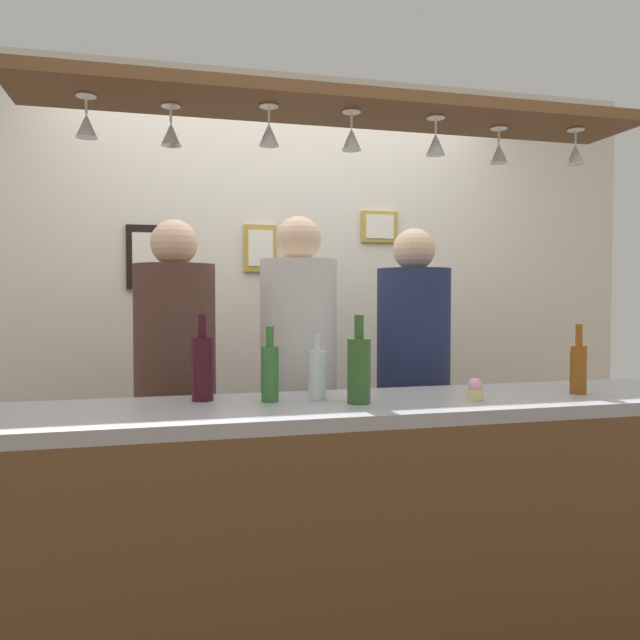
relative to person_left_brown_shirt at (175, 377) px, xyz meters
The scene contains 23 objects.
ground_plane 1.20m from the person_left_brown_shirt, 27.81° to the right, with size 8.00×8.00×0.00m, color brown.
back_wall 1.03m from the person_left_brown_shirt, 53.85° to the left, with size 4.40×0.06×2.60m, color silver.
bar_counter 1.05m from the person_left_brown_shirt, 54.36° to the right, with size 2.70×0.55×0.99m.
overhead_glass_rack 1.30m from the person_left_brown_shirt, 46.25° to the right, with size 2.20×0.36×0.04m, color brown.
hanging_wineglass_far_left 1.10m from the person_left_brown_shirt, 115.25° to the right, with size 0.07×0.07×0.13m.
hanging_wineglass_left 1.04m from the person_left_brown_shirt, 92.11° to the right, with size 0.07×0.07×0.13m.
hanging_wineglass_center_left 1.13m from the person_left_brown_shirt, 64.97° to the right, with size 0.07×0.07×0.13m.
hanging_wineglass_center 1.24m from the person_left_brown_shirt, 47.79° to the right, with size 0.07×0.07×0.13m.
hanging_wineglass_center_right 1.41m from the person_left_brown_shirt, 35.89° to the right, with size 0.07×0.07×0.13m.
hanging_wineglass_right 1.58m from the person_left_brown_shirt, 25.93° to the right, with size 0.07×0.07×0.13m.
hanging_wineglass_far_right 1.83m from the person_left_brown_shirt, 23.11° to the right, with size 0.07×0.07×0.13m.
person_left_brown_shirt is the anchor object (origin of this frame).
person_middle_white_patterned_shirt 0.54m from the person_left_brown_shirt, ahead, with size 0.34×0.34×1.70m.
person_right_navy_shirt 1.08m from the person_left_brown_shirt, ahead, with size 0.34×0.34×1.67m.
bottle_soda_clear 0.75m from the person_left_brown_shirt, 50.98° to the right, with size 0.06×0.06×0.23m.
bottle_champagne_green 0.92m from the person_left_brown_shirt, 49.94° to the right, with size 0.08×0.08×0.30m.
bottle_wine_dark_red 0.53m from the person_left_brown_shirt, 81.10° to the right, with size 0.08×0.08×0.30m.
bottle_beer_amber_tall 1.61m from the person_left_brown_shirt, 26.09° to the right, with size 0.06×0.06×0.26m.
bottle_beer_green_import 0.67m from the person_left_brown_shirt, 62.90° to the right, with size 0.06×0.06×0.26m.
cupcake 1.25m from the person_left_brown_shirt, 36.42° to the right, with size 0.06×0.06×0.08m.
picture_frame_upper_small 1.59m from the person_left_brown_shirt, 32.42° to the left, with size 0.22×0.02×0.18m.
picture_frame_crest 1.08m from the person_left_brown_shirt, 57.16° to the left, with size 0.18×0.02×0.26m.
picture_frame_caricature 0.94m from the person_left_brown_shirt, 97.52° to the left, with size 0.26×0.02×0.34m.
Camera 1 is at (-0.65, -2.42, 1.35)m, focal length 35.42 mm.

